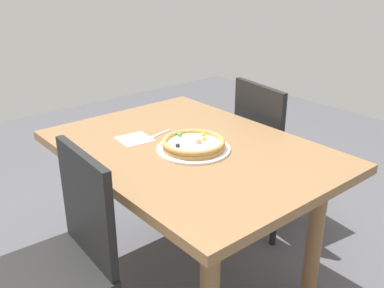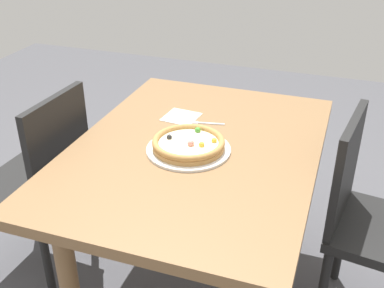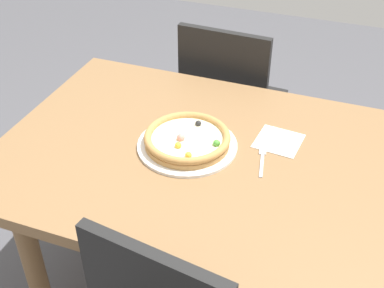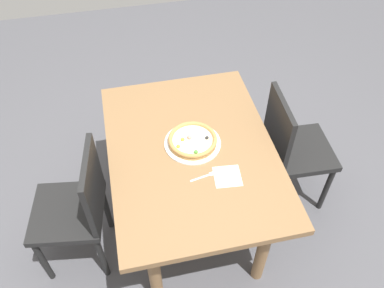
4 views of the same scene
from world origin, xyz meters
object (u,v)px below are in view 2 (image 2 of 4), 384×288
at_px(dining_table, 195,169).
at_px(fork, 202,123).
at_px(pizza, 189,144).
at_px(napkin, 181,117).
at_px(chair_far, 42,179).
at_px(plate, 188,149).
at_px(chair_near, 370,219).

height_order(dining_table, fork, fork).
bearing_deg(pizza, napkin, 25.80).
distance_m(dining_table, napkin, 0.29).
xyz_separation_m(chair_far, pizza, (0.05, -0.66, 0.27)).
bearing_deg(fork, napkin, -25.92).
bearing_deg(plate, fork, 5.62).
height_order(chair_far, fork, chair_far).
bearing_deg(pizza, fork, 5.68).
bearing_deg(chair_near, napkin, -91.63).
relative_size(chair_near, chair_far, 1.00).
bearing_deg(chair_far, napkin, -56.71).
bearing_deg(napkin, fork, -104.98).
bearing_deg(fork, chair_far, 13.26).
relative_size(chair_far, plate, 2.79).
distance_m(pizza, napkin, 0.30).
bearing_deg(pizza, plate, 148.11).
height_order(plate, pizza, pizza).
distance_m(dining_table, chair_near, 0.69).
relative_size(chair_near, fork, 5.38).
bearing_deg(chair_far, chair_near, -80.12).
relative_size(dining_table, chair_far, 1.41).
bearing_deg(plate, chair_near, -79.88).
bearing_deg(plate, chair_far, 94.10).
bearing_deg(dining_table, plate, 158.64).
xyz_separation_m(chair_far, napkin, (0.31, -0.53, 0.24)).
relative_size(dining_table, chair_near, 1.41).
relative_size(fork, napkin, 1.18).
bearing_deg(napkin, pizza, -154.20).
height_order(pizza, napkin, pizza).
relative_size(plate, fork, 1.93).
bearing_deg(plate, pizza, -31.89).
distance_m(chair_near, napkin, 0.86).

